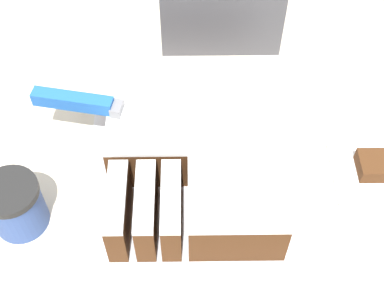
{
  "coord_description": "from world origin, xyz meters",
  "views": [
    {
      "loc": [
        0.06,
        -0.49,
        1.65
      ],
      "look_at": [
        0.07,
        -0.01,
        1.0
      ],
      "focal_mm": 50.0,
      "sensor_mm": 36.0,
      "label": 1
    }
  ],
  "objects_px": {
    "cake_board": "(192,171)",
    "knife": "(99,106)",
    "cake": "(195,150)",
    "coffee_cup": "(16,205)",
    "brownie": "(374,165)"
  },
  "relations": [
    {
      "from": "brownie",
      "to": "knife",
      "type": "bearing_deg",
      "value": 172.32
    },
    {
      "from": "coffee_cup",
      "to": "brownie",
      "type": "bearing_deg",
      "value": 8.6
    },
    {
      "from": "cake",
      "to": "brownie",
      "type": "relative_size",
      "value": 6.25
    },
    {
      "from": "cake_board",
      "to": "coffee_cup",
      "type": "xyz_separation_m",
      "value": [
        -0.25,
        -0.09,
        0.04
      ]
    },
    {
      "from": "knife",
      "to": "coffee_cup",
      "type": "distance_m",
      "value": 0.19
    },
    {
      "from": "cake_board",
      "to": "cake",
      "type": "height_order",
      "value": "cake"
    },
    {
      "from": "cake_board",
      "to": "cake",
      "type": "xyz_separation_m",
      "value": [
        0.01,
        0.01,
        0.05
      ]
    },
    {
      "from": "coffee_cup",
      "to": "cake_board",
      "type": "bearing_deg",
      "value": 18.68
    },
    {
      "from": "cake_board",
      "to": "knife",
      "type": "bearing_deg",
      "value": 159.13
    },
    {
      "from": "cake_board",
      "to": "brownie",
      "type": "height_order",
      "value": "brownie"
    },
    {
      "from": "cake",
      "to": "knife",
      "type": "height_order",
      "value": "knife"
    },
    {
      "from": "knife",
      "to": "coffee_cup",
      "type": "xyz_separation_m",
      "value": [
        -0.11,
        -0.14,
        -0.06
      ]
    },
    {
      "from": "knife",
      "to": "brownie",
      "type": "height_order",
      "value": "knife"
    },
    {
      "from": "cake_board",
      "to": "knife",
      "type": "height_order",
      "value": "knife"
    },
    {
      "from": "cake",
      "to": "coffee_cup",
      "type": "xyz_separation_m",
      "value": [
        -0.26,
        -0.09,
        -0.01
      ]
    }
  ]
}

